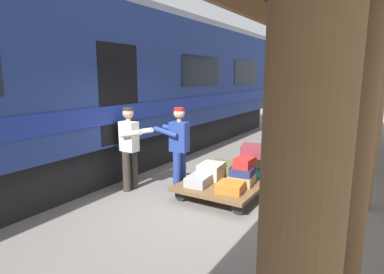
% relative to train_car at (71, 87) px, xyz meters
% --- Properties ---
extents(ground_plane, '(60.00, 60.00, 0.00)m').
position_rel_train_car_xyz_m(ground_plane, '(-3.70, 0.00, -2.06)').
color(ground_plane, slate).
extents(platform_canopy, '(3.20, 19.22, 3.56)m').
position_rel_train_car_xyz_m(platform_canopy, '(-5.93, 0.00, 1.18)').
color(platform_canopy, brown).
rests_on(platform_canopy, ground_plane).
extents(train_car, '(3.02, 19.33, 4.00)m').
position_rel_train_car_xyz_m(train_car, '(0.00, 0.00, 0.00)').
color(train_car, navy).
rests_on(train_car, ground_plane).
extents(luggage_cart, '(1.46, 1.87, 0.29)m').
position_rel_train_car_xyz_m(luggage_cart, '(-3.60, -0.66, -1.82)').
color(luggage_cart, brown).
rests_on(luggage_cart, ground_plane).
extents(suitcase_tan_vintage, '(0.51, 0.59, 0.17)m').
position_rel_train_car_xyz_m(suitcase_tan_vintage, '(-3.93, -0.66, -1.69)').
color(suitcase_tan_vintage, tan).
rests_on(suitcase_tan_vintage, luggage_cart).
extents(suitcase_teal_softside, '(0.43, 0.53, 0.18)m').
position_rel_train_car_xyz_m(suitcase_teal_softside, '(-3.93, -1.18, -1.68)').
color(suitcase_teal_softside, '#1E666B').
rests_on(suitcase_teal_softside, luggage_cart).
extents(suitcase_olive_duffel, '(0.57, 0.65, 0.19)m').
position_rel_train_car_xyz_m(suitcase_olive_duffel, '(-3.28, -1.18, -1.68)').
color(suitcase_olive_duffel, brown).
rests_on(suitcase_olive_duffel, luggage_cart).
extents(suitcase_gray_aluminum, '(0.44, 0.54, 0.18)m').
position_rel_train_car_xyz_m(suitcase_gray_aluminum, '(-3.28, -0.15, -1.68)').
color(suitcase_gray_aluminum, '#9EA0A5').
rests_on(suitcase_gray_aluminum, luggage_cart).
extents(suitcase_orange_carryall, '(0.50, 0.50, 0.16)m').
position_rel_train_car_xyz_m(suitcase_orange_carryall, '(-3.93, -0.15, -1.69)').
color(suitcase_orange_carryall, '#CC6B23').
rests_on(suitcase_orange_carryall, luggage_cart).
extents(suitcase_cream_canvas, '(0.48, 0.57, 0.30)m').
position_rel_train_car_xyz_m(suitcase_cream_canvas, '(-3.28, -0.66, -1.63)').
color(suitcase_cream_canvas, beige).
rests_on(suitcase_cream_canvas, luggage_cart).
extents(suitcase_brown_leather, '(0.31, 0.52, 0.25)m').
position_rel_train_car_xyz_m(suitcase_brown_leather, '(-3.91, -1.15, -1.47)').
color(suitcase_brown_leather, brown).
rests_on(suitcase_brown_leather, suitcase_teal_softside).
extents(suitcase_burgundy_valise, '(0.52, 0.59, 0.23)m').
position_rel_train_car_xyz_m(suitcase_burgundy_valise, '(-3.94, -1.17, -1.23)').
color(suitcase_burgundy_valise, maroon).
rests_on(suitcase_burgundy_valise, suitcase_brown_leather).
extents(suitcase_navy_fabric, '(0.45, 0.50, 0.14)m').
position_rel_train_car_xyz_m(suitcase_navy_fabric, '(-3.94, -0.68, -1.54)').
color(suitcase_navy_fabric, navy).
rests_on(suitcase_navy_fabric, suitcase_tan_vintage).
extents(suitcase_red_plastic, '(0.32, 0.40, 0.19)m').
position_rel_train_car_xyz_m(suitcase_red_plastic, '(-3.96, -0.71, -1.37)').
color(suitcase_red_plastic, '#AD231E').
rests_on(suitcase_red_plastic, suitcase_navy_fabric).
extents(porter_in_overalls, '(0.68, 0.45, 1.70)m').
position_rel_train_car_xyz_m(porter_in_overalls, '(-2.67, -0.39, -1.14)').
color(porter_in_overalls, navy).
rests_on(porter_in_overalls, ground_plane).
extents(porter_by_door, '(0.68, 0.45, 1.70)m').
position_rel_train_car_xyz_m(porter_by_door, '(-1.83, 0.11, -1.14)').
color(porter_by_door, '#332D28').
rests_on(porter_by_door, ground_plane).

